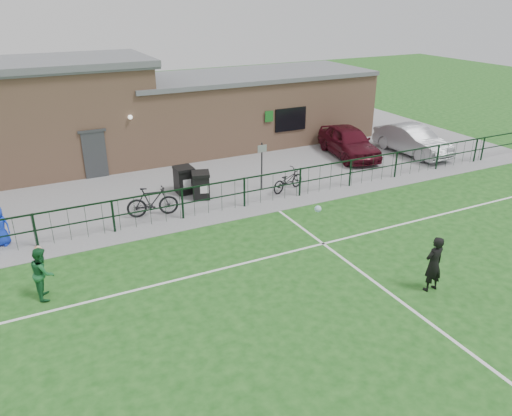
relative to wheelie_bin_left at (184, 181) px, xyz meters
name	(u,v)px	position (x,y,z in m)	size (l,w,h in m)	color
ground	(345,327)	(0.61, -10.43, -0.53)	(90.00, 90.00, 0.00)	#194E17
paving_strip	(176,169)	(0.61, 3.07, -0.52)	(34.00, 13.00, 0.02)	gray
pitch_line_touch	(223,213)	(0.61, -2.63, -0.53)	(28.00, 0.10, 0.01)	white
pitch_line_mid	(270,257)	(0.61, -6.43, -0.53)	(28.00, 0.10, 0.01)	white
pitch_line_perp	(407,306)	(2.61, -10.43, -0.53)	(0.10, 16.00, 0.01)	white
perimeter_fence	(220,197)	(0.61, -2.43, 0.07)	(28.00, 0.10, 1.20)	black
wheelie_bin_left	(184,181)	(0.00, 0.00, 0.00)	(0.68, 0.77, 1.03)	black
wheelie_bin_right	(201,186)	(0.42, -0.85, -0.01)	(0.66, 0.75, 1.00)	black
sign_post	(262,166)	(3.08, -1.02, 0.49)	(0.06, 0.06, 2.00)	black
car_maroon	(349,142)	(9.08, 1.07, 0.25)	(1.80, 4.48, 1.52)	#4A0D19
car_silver	(412,140)	(12.24, -0.05, 0.21)	(1.53, 4.37, 1.44)	#9A9CA1
bicycle_d	(152,202)	(-1.82, -1.73, 0.06)	(0.54, 1.89, 1.14)	black
bicycle_e	(288,180)	(3.95, -1.71, -0.05)	(0.61, 1.75, 0.92)	black
goalkeeper_kick	(430,262)	(3.70, -10.01, 0.30)	(1.94, 3.81, 1.64)	black
outfield_player	(43,273)	(-5.93, -5.63, 0.21)	(0.72, 0.56, 1.48)	#1C6231
ball_ground	(38,249)	(-5.92, -2.86, -0.41)	(0.24, 0.24, 0.24)	silver
clubhouse	(137,112)	(-0.28, 6.06, 1.69)	(24.25, 5.40, 4.96)	tan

